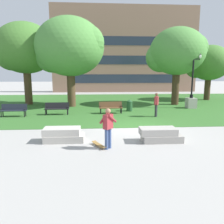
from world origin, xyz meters
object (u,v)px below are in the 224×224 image
object	(u,v)px
person_skateboarder	(108,126)
person_bystander_near_lawn	(156,103)
concrete_block_left	(160,135)
park_bench_near_right	(111,107)
park_bench_near_left	(14,109)
concrete_block_center	(63,135)
lamp_post_right	(191,97)
trash_bin	(129,105)
skateboard	(99,145)
park_bench_far_left	(57,108)

from	to	relation	value
person_skateboarder	person_bystander_near_lawn	size ratio (longest dim) A/B	1.00
concrete_block_left	park_bench_near_right	distance (m)	7.42
person_skateboarder	park_bench_near_left	xyz separation A→B (m)	(-6.47, 7.22, -0.43)
concrete_block_center	person_skateboarder	distance (m)	2.41
park_bench_near_right	lamp_post_right	distance (m)	7.68
concrete_block_center	trash_bin	xyz separation A→B (m)	(4.21, 7.81, 0.20)
skateboard	park_bench_far_left	world-z (taller)	park_bench_far_left
park_bench_near_left	park_bench_near_right	bearing A→B (deg)	6.51
person_skateboarder	skateboard	distance (m)	1.00
person_skateboarder	lamp_post_right	xyz separation A→B (m)	(7.94, 10.19, 0.03)
park_bench_near_left	trash_bin	distance (m)	8.83
concrete_block_left	person_bystander_near_lawn	world-z (taller)	person_bystander_near_lawn
concrete_block_left	person_skateboarder	world-z (taller)	person_skateboarder
skateboard	park_bench_near_left	world-z (taller)	park_bench_near_left
concrete_block_left	skateboard	bearing A→B (deg)	-168.16
concrete_block_center	skateboard	xyz separation A→B (m)	(1.64, -0.89, -0.22)
person_skateboarder	park_bench_near_left	bearing A→B (deg)	131.85
park_bench_near_left	person_bystander_near_lawn	bearing A→B (deg)	-4.05
park_bench_far_left	concrete_block_left	bearing A→B (deg)	-49.54
concrete_block_left	park_bench_near_right	world-z (taller)	park_bench_near_right
skateboard	concrete_block_left	bearing A→B (deg)	11.84
concrete_block_center	lamp_post_right	xyz separation A→B (m)	(9.96, 9.05, 0.69)
concrete_block_left	park_bench_near_right	size ratio (longest dim) A/B	1.05
concrete_block_left	park_bench_far_left	distance (m)	9.15
skateboard	lamp_post_right	distance (m)	12.99
skateboard	person_bystander_near_lawn	size ratio (longest dim) A/B	0.58
concrete_block_center	trash_bin	world-z (taller)	trash_bin
person_skateboarder	person_bystander_near_lawn	bearing A→B (deg)	59.91
park_bench_near_left	park_bench_near_right	distance (m)	7.10
park_bench_far_left	concrete_block_center	bearing A→B (deg)	-77.47
skateboard	lamp_post_right	bearing A→B (deg)	50.08
park_bench_near_right	trash_bin	xyz separation A→B (m)	(1.61, 0.93, -0.04)
concrete_block_center	park_bench_far_left	size ratio (longest dim) A/B	1.01
park_bench_near_left	person_bystander_near_lawn	distance (m)	10.27
concrete_block_left	park_bench_near_left	distance (m)	10.95
concrete_block_left	person_bystander_near_lawn	xyz separation A→B (m)	(1.33, 5.65, 0.68)
skateboard	trash_bin	distance (m)	9.08
concrete_block_left	skateboard	world-z (taller)	concrete_block_left
skateboard	park_bench_far_left	size ratio (longest dim) A/B	0.55
concrete_block_center	lamp_post_right	size ratio (longest dim) A/B	0.38
trash_bin	person_bystander_near_lawn	bearing A→B (deg)	-57.42
park_bench_far_left	trash_bin	xyz separation A→B (m)	(5.69, 1.15, -0.04)
park_bench_near_left	lamp_post_right	distance (m)	14.71
skateboard	person_bystander_near_lawn	xyz separation A→B (m)	(4.14, 6.24, 0.90)
lamp_post_right	skateboard	bearing A→B (deg)	-129.92
park_bench_near_right	lamp_post_right	size ratio (longest dim) A/B	0.38
person_skateboarder	park_bench_far_left	xyz separation A→B (m)	(-3.50, 7.80, -0.43)
park_bench_near_left	concrete_block_center	bearing A→B (deg)	-53.80
park_bench_far_left	person_skateboarder	bearing A→B (deg)	-65.85
park_bench_near_left	park_bench_near_right	xyz separation A→B (m)	(7.05, 0.80, 0.00)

